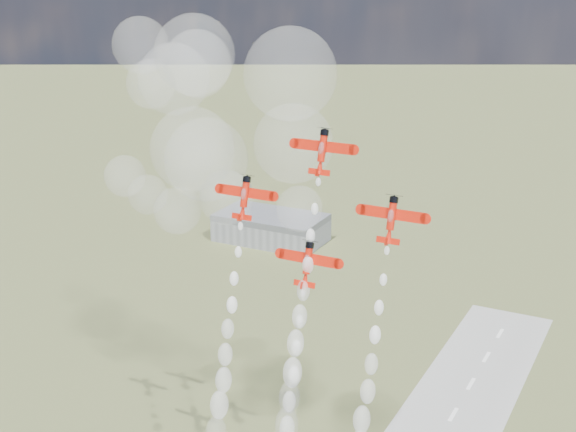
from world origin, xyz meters
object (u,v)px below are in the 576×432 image
(plane_left, at_px, (245,197))
(plane_slot, at_px, (307,263))
(plane_right, at_px, (391,219))
(plane_lead, at_px, (322,151))
(hangar, at_px, (271,227))

(plane_left, bearing_deg, plane_slot, -11.14)
(plane_right, xyz_separation_m, plane_slot, (-16.04, -3.16, -10.78))
(plane_lead, bearing_deg, plane_right, -11.14)
(hangar, xyz_separation_m, plane_lead, (106.35, -175.68, 85.72))
(hangar, bearing_deg, plane_right, -55.61)
(plane_lead, xyz_separation_m, plane_left, (-16.04, -3.16, -10.78))
(plane_lead, relative_size, plane_left, 1.00)
(plane_lead, distance_m, plane_slot, 22.46)
(hangar, relative_size, plane_left, 3.84)
(hangar, height_order, plane_left, plane_left)
(plane_lead, height_order, plane_right, plane_lead)
(plane_right, height_order, plane_slot, plane_right)
(plane_lead, distance_m, plane_right, 19.58)
(hangar, distance_m, plane_lead, 222.53)
(hangar, relative_size, plane_lead, 3.84)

